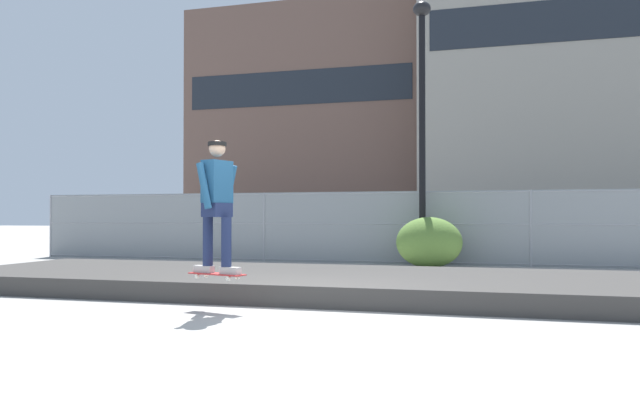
% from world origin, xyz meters
% --- Properties ---
extents(ground_plane, '(120.00, 120.00, 0.00)m').
position_xyz_m(ground_plane, '(0.00, 0.00, 0.00)').
color(ground_plane, gray).
extents(gravel_berm, '(12.81, 3.65, 0.29)m').
position_xyz_m(gravel_berm, '(0.00, 2.38, 0.15)').
color(gravel_berm, '#3D3A38').
rests_on(gravel_berm, ground_plane).
extents(skateboard, '(0.82, 0.41, 0.07)m').
position_xyz_m(skateboard, '(-0.90, 0.06, 0.47)').
color(skateboard, '#B22D2D').
extents(skater, '(0.72, 0.62, 1.70)m').
position_xyz_m(skater, '(-0.90, 0.06, 1.44)').
color(skater, '#B2ADA8').
rests_on(skater, skateboard).
extents(chain_fence, '(20.51, 0.06, 1.85)m').
position_xyz_m(chain_fence, '(0.00, 8.37, 0.93)').
color(chain_fence, gray).
rests_on(chain_fence, ground_plane).
extents(street_lamp, '(0.44, 0.44, 6.51)m').
position_xyz_m(street_lamp, '(0.87, 8.02, 4.08)').
color(street_lamp, black).
rests_on(street_lamp, ground_plane).
extents(parked_car_near, '(4.48, 2.11, 1.66)m').
position_xyz_m(parked_car_near, '(-5.63, 10.55, 0.84)').
color(parked_car_near, '#474C54').
rests_on(parked_car_near, ground_plane).
extents(parked_car_mid, '(4.44, 2.03, 1.66)m').
position_xyz_m(parked_car_mid, '(-0.00, 10.90, 0.84)').
color(parked_car_mid, '#B7BABF').
rests_on(parked_car_mid, ground_plane).
extents(library_building, '(18.12, 10.14, 16.98)m').
position_xyz_m(library_building, '(-10.89, 39.81, 8.49)').
color(library_building, brown).
rests_on(library_building, ground_plane).
extents(office_block, '(20.05, 10.37, 20.36)m').
position_xyz_m(office_block, '(8.21, 35.83, 10.18)').
color(office_block, gray).
rests_on(office_block, ground_plane).
extents(shrub_left, '(1.54, 1.26, 1.19)m').
position_xyz_m(shrub_left, '(1.09, 7.39, 0.60)').
color(shrub_left, '#567A33').
rests_on(shrub_left, ground_plane).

